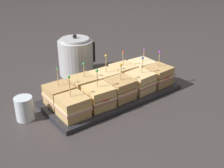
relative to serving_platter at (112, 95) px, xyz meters
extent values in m
plane|color=#383333|center=(0.00, 0.00, -0.01)|extent=(6.00, 6.00, 0.00)
cube|color=#232328|center=(0.00, 0.00, 0.00)|extent=(0.58, 0.25, 0.01)
cube|color=#232328|center=(0.00, 0.00, 0.00)|extent=(0.58, 0.25, 0.01)
cube|color=tan|center=(-0.22, -0.05, 0.02)|extent=(0.10, 0.10, 0.03)
cube|color=tan|center=(-0.22, -0.05, 0.04)|extent=(0.10, 0.10, 0.01)
cube|color=beige|center=(-0.22, -0.05, 0.05)|extent=(0.10, 0.10, 0.01)
cube|color=tan|center=(-0.22, -0.05, 0.07)|extent=(0.10, 0.10, 0.03)
cylinder|color=tan|center=(-0.22, -0.05, 0.12)|extent=(0.00, 0.00, 0.09)
sphere|color=green|center=(-0.22, -0.05, 0.16)|extent=(0.01, 0.01, 0.01)
cube|color=tan|center=(-0.11, -0.06, 0.02)|extent=(0.10, 0.10, 0.03)
cube|color=#B26B60|center=(-0.11, -0.06, 0.04)|extent=(0.11, 0.11, 0.01)
cube|color=beige|center=(-0.11, -0.06, 0.05)|extent=(0.11, 0.11, 0.01)
cylinder|color=red|center=(-0.11, -0.07, 0.06)|extent=(0.07, 0.07, 0.00)
cube|color=#E0B771|center=(-0.11, -0.06, 0.07)|extent=(0.10, 0.10, 0.03)
cylinder|color=tan|center=(-0.11, -0.05, 0.12)|extent=(0.00, 0.00, 0.08)
sphere|color=green|center=(-0.11, -0.05, 0.16)|extent=(0.01, 0.01, 0.01)
cube|color=tan|center=(0.00, -0.05, 0.02)|extent=(0.10, 0.10, 0.03)
cube|color=tan|center=(0.00, -0.05, 0.04)|extent=(0.10, 0.10, 0.01)
cube|color=beige|center=(0.00, -0.05, 0.05)|extent=(0.10, 0.10, 0.01)
cylinder|color=red|center=(0.00, -0.07, 0.06)|extent=(0.06, 0.06, 0.00)
cube|color=tan|center=(0.00, -0.05, 0.07)|extent=(0.10, 0.10, 0.03)
cylinder|color=tan|center=(0.00, -0.06, 0.12)|extent=(0.00, 0.01, 0.08)
sphere|color=orange|center=(0.00, -0.06, 0.16)|extent=(0.01, 0.01, 0.01)
cube|color=#DBB77A|center=(0.11, -0.05, 0.02)|extent=(0.10, 0.10, 0.03)
cube|color=tan|center=(0.11, -0.05, 0.04)|extent=(0.11, 0.11, 0.01)
cube|color=beige|center=(0.11, -0.05, 0.05)|extent=(0.11, 0.11, 0.01)
cylinder|color=red|center=(0.11, -0.07, 0.06)|extent=(0.06, 0.06, 0.00)
cube|color=#E8C281|center=(0.11, -0.05, 0.07)|extent=(0.10, 0.10, 0.03)
cylinder|color=tan|center=(0.11, -0.05, 0.12)|extent=(0.00, 0.01, 0.08)
sphere|color=blue|center=(0.11, -0.05, 0.16)|extent=(0.01, 0.01, 0.01)
cube|color=tan|center=(0.22, -0.05, 0.02)|extent=(0.10, 0.10, 0.03)
cube|color=#B26B60|center=(0.22, -0.05, 0.04)|extent=(0.11, 0.11, 0.01)
cube|color=beige|center=(0.22, -0.05, 0.05)|extent=(0.10, 0.10, 0.01)
cylinder|color=red|center=(0.22, -0.07, 0.06)|extent=(0.07, 0.07, 0.00)
cube|color=tan|center=(0.22, -0.05, 0.07)|extent=(0.10, 0.10, 0.03)
cylinder|color=tan|center=(0.22, -0.04, 0.12)|extent=(0.00, 0.01, 0.08)
sphere|color=purple|center=(0.22, -0.04, 0.16)|extent=(0.01, 0.01, 0.01)
cube|color=tan|center=(-0.22, 0.05, 0.02)|extent=(0.10, 0.10, 0.03)
cube|color=tan|center=(-0.22, 0.05, 0.04)|extent=(0.10, 0.10, 0.01)
cube|color=beige|center=(-0.22, 0.05, 0.05)|extent=(0.10, 0.10, 0.01)
cube|color=tan|center=(-0.22, 0.05, 0.07)|extent=(0.10, 0.10, 0.03)
cylinder|color=tan|center=(-0.21, 0.06, 0.12)|extent=(0.00, 0.01, 0.08)
sphere|color=green|center=(-0.21, 0.06, 0.16)|extent=(0.01, 0.01, 0.01)
cube|color=tan|center=(-0.11, 0.05, 0.02)|extent=(0.10, 0.10, 0.03)
cube|color=tan|center=(-0.11, 0.05, 0.04)|extent=(0.11, 0.11, 0.01)
cube|color=beige|center=(-0.11, 0.05, 0.05)|extent=(0.10, 0.10, 0.01)
cylinder|color=red|center=(-0.11, 0.04, 0.06)|extent=(0.08, 0.08, 0.00)
cube|color=tan|center=(-0.11, 0.05, 0.07)|extent=(0.10, 0.10, 0.03)
cylinder|color=tan|center=(-0.10, 0.06, 0.11)|extent=(0.00, 0.01, 0.07)
sphere|color=green|center=(-0.10, 0.06, 0.15)|extent=(0.01, 0.01, 0.01)
cube|color=#DBB77A|center=(0.00, 0.06, 0.02)|extent=(0.10, 0.10, 0.03)
cube|color=tan|center=(0.00, 0.06, 0.04)|extent=(0.10, 0.10, 0.01)
cube|color=beige|center=(0.00, 0.06, 0.05)|extent=(0.10, 0.10, 0.01)
cube|color=#E8C281|center=(0.00, 0.06, 0.07)|extent=(0.10, 0.10, 0.03)
cylinder|color=tan|center=(0.01, 0.05, 0.12)|extent=(0.00, 0.00, 0.08)
sphere|color=yellow|center=(0.01, 0.05, 0.16)|extent=(0.01, 0.01, 0.01)
cube|color=#DBB77A|center=(0.11, 0.06, 0.02)|extent=(0.10, 0.10, 0.03)
cube|color=tan|center=(0.11, 0.06, 0.04)|extent=(0.11, 0.11, 0.01)
cube|color=beige|center=(0.11, 0.06, 0.05)|extent=(0.10, 0.10, 0.01)
cylinder|color=red|center=(0.11, 0.04, 0.06)|extent=(0.07, 0.07, 0.00)
cube|color=#E8C281|center=(0.11, 0.06, 0.07)|extent=(0.10, 0.10, 0.03)
cylinder|color=tan|center=(0.11, 0.06, 0.12)|extent=(0.00, 0.01, 0.07)
sphere|color=red|center=(0.11, 0.06, 0.15)|extent=(0.01, 0.01, 0.01)
cube|color=beige|center=(0.22, 0.05, 0.02)|extent=(0.10, 0.10, 0.03)
cube|color=tan|center=(0.22, 0.05, 0.04)|extent=(0.11, 0.11, 0.01)
cube|color=beige|center=(0.22, 0.05, 0.05)|extent=(0.10, 0.10, 0.01)
cube|color=beige|center=(0.22, 0.05, 0.07)|extent=(0.10, 0.10, 0.03)
cylinder|color=tan|center=(0.22, 0.05, 0.11)|extent=(0.00, 0.01, 0.07)
sphere|color=purple|center=(0.22, 0.05, 0.14)|extent=(0.01, 0.01, 0.01)
cylinder|color=#B7BABF|center=(0.01, 0.30, 0.08)|extent=(0.17, 0.17, 0.17)
cylinder|color=#B7BABF|center=(0.01, 0.30, 0.17)|extent=(0.14, 0.14, 0.01)
sphere|color=black|center=(0.01, 0.30, 0.18)|extent=(0.02, 0.02, 0.02)
cube|color=black|center=(0.11, 0.30, 0.08)|extent=(0.02, 0.02, 0.10)
cylinder|color=silver|center=(-0.35, 0.06, 0.04)|extent=(0.07, 0.07, 0.09)
camera|label=1|loc=(-0.63, -0.83, 0.56)|focal=45.00mm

